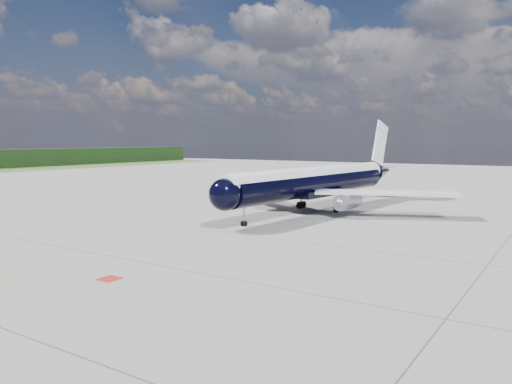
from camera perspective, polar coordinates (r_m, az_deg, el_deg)
ground at (r=74.79m, az=3.99°, el=-2.09°), size 320.00×320.00×0.00m
taxiway_centerline at (r=70.51m, az=2.00°, el=-2.57°), size 0.16×160.00×0.01m
red_marking at (r=39.71m, az=-16.39°, el=-9.49°), size 1.60×1.60×0.01m
main_airliner at (r=74.77m, az=7.22°, el=1.25°), size 39.97×48.80×14.09m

